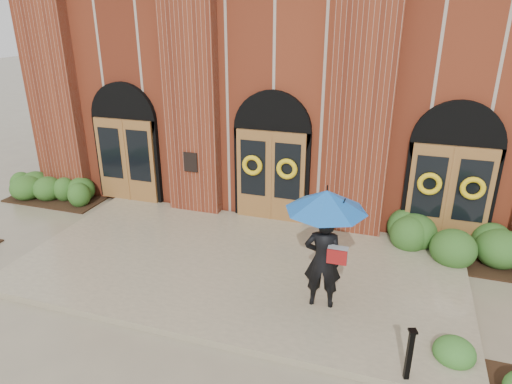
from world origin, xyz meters
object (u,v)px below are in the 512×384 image
at_px(metal_post, 409,353).
at_px(hedge_wall_left, 53,190).
at_px(man_with_umbrella, 325,227).
at_px(hedge_wall_right, 475,246).

relative_size(metal_post, hedge_wall_left, 0.34).
bearing_deg(metal_post, man_with_umbrella, 137.25).
relative_size(man_with_umbrella, hedge_wall_left, 0.88).
xyz_separation_m(metal_post, hedge_wall_left, (-10.67, 4.55, -0.28)).
bearing_deg(hedge_wall_left, man_with_umbrella, -18.51).
bearing_deg(man_with_umbrella, metal_post, 131.13).
xyz_separation_m(man_with_umbrella, metal_post, (1.66, -1.53, -1.21)).
xyz_separation_m(hedge_wall_left, hedge_wall_right, (12.13, 0.00, 0.07)).
height_order(metal_post, hedge_wall_right, metal_post).
height_order(hedge_wall_left, hedge_wall_right, hedge_wall_right).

